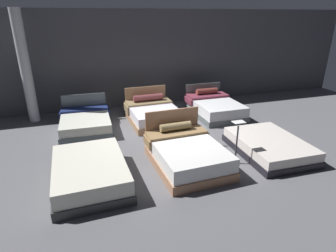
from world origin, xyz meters
TOP-DOWN VIEW (x-y plane):
  - ground_plane at (0.00, 0.00)m, footprint 18.00×18.00m
  - showroom_back_wall at (0.00, 3.43)m, footprint 18.00×0.06m
  - bed_0 at (-2.21, -1.64)m, footprint 1.54×2.16m
  - bed_1 at (-0.02, -1.54)m, footprint 1.62×2.09m
  - bed_2 at (2.19, -1.63)m, footprint 1.61×2.18m
  - bed_3 at (-2.17, 1.43)m, footprint 1.56×1.97m
  - bed_4 at (-0.02, 1.48)m, footprint 1.63×1.99m
  - bed_5 at (2.20, 1.47)m, footprint 1.57×2.13m
  - price_sign at (1.11, -1.83)m, footprint 0.28×0.24m
  - support_pillar at (-3.76, 2.76)m, footprint 0.33×0.33m

SIDE VIEW (x-z plane):
  - ground_plane at x=0.00m, z-range -0.02..0.00m
  - bed_2 at x=2.19m, z-range 0.00..0.39m
  - bed_3 at x=-2.17m, z-range -0.21..0.68m
  - bed_0 at x=-2.21m, z-range 0.00..0.50m
  - bed_4 at x=-0.02m, z-range -0.21..0.76m
  - bed_5 at x=2.20m, z-range -0.18..0.74m
  - bed_1 at x=-0.02m, z-range -0.25..0.83m
  - price_sign at x=1.11m, z-range -0.12..0.94m
  - showroom_back_wall at x=0.00m, z-range 0.00..3.50m
  - support_pillar at x=-3.76m, z-range 0.00..3.50m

